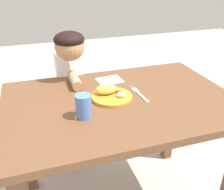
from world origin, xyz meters
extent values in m
cube|color=brown|center=(0.00, 0.00, 0.74)|extent=(1.15, 0.77, 0.04)
cube|color=brown|center=(-0.51, 0.32, 0.36)|extent=(0.06, 0.06, 0.72)
cube|color=brown|center=(0.51, 0.32, 0.36)|extent=(0.06, 0.06, 0.72)
cylinder|color=gold|center=(-0.04, 0.02, 0.77)|extent=(0.21, 0.21, 0.02)
ellipsoid|color=yellow|center=(-0.06, 0.05, 0.80)|extent=(0.11, 0.07, 0.05)
ellipsoid|color=red|center=(0.00, 0.04, 0.78)|extent=(0.04, 0.03, 0.02)
ellipsoid|color=white|center=(0.00, 0.00, 0.78)|extent=(0.05, 0.04, 0.02)
cube|color=silver|center=(0.11, -0.01, 0.76)|extent=(0.02, 0.13, 0.01)
cube|color=silver|center=(0.11, 0.07, 0.76)|extent=(0.03, 0.04, 0.01)
cylinder|color=silver|center=(0.11, 0.10, 0.76)|extent=(0.01, 0.03, 0.00)
cylinder|color=silver|center=(0.10, 0.10, 0.76)|extent=(0.01, 0.03, 0.00)
cylinder|color=silver|center=(0.10, 0.10, 0.76)|extent=(0.01, 0.03, 0.00)
cylinder|color=tan|center=(-0.22, -0.05, 0.76)|extent=(0.07, 0.16, 0.01)
ellipsoid|color=tan|center=(-0.19, 0.06, 0.77)|extent=(0.06, 0.06, 0.01)
cylinder|color=#547CD7|center=(-0.21, -0.11, 0.81)|extent=(0.07, 0.07, 0.11)
cube|color=#43426F|center=(-0.19, 0.51, 0.29)|extent=(0.17, 0.13, 0.58)
cube|color=white|center=(-0.19, 0.42, 0.73)|extent=(0.16, 0.27, 0.35)
sphere|color=tan|center=(-0.19, 0.34, 0.95)|extent=(0.17, 0.17, 0.17)
ellipsoid|color=black|center=(-0.19, 0.34, 0.99)|extent=(0.17, 0.17, 0.09)
cylinder|color=tan|center=(-0.19, 0.24, 0.79)|extent=(0.05, 0.18, 0.05)
cube|color=white|center=(0.02, 0.24, 0.76)|extent=(0.15, 0.13, 0.00)
camera|label=1|loc=(-0.39, -1.06, 1.36)|focal=40.91mm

